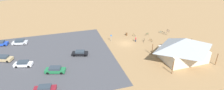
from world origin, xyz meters
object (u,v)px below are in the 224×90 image
Objects in this scene: lot_sign at (111,37)px; bicycle_yellow_yard_front at (134,35)px; car_black_second_row at (80,53)px; car_white_front_row at (23,64)px; trash_bin at (127,34)px; car_maroon_back_corner at (45,89)px; visitor_at_bikes at (136,39)px; bike_pavilion at (184,48)px; bicycle_black_yard_left at (144,41)px; bicycle_silver_edge_north at (165,33)px; car_green_near_entry at (55,70)px; car_tan_far_end at (3,58)px; bicycle_teal_yard_center at (161,32)px; bicycle_green_back_row at (147,34)px; car_silver_end_stall at (20,42)px; bicycle_orange_front_row at (151,40)px; bicycle_purple_lone_east at (168,31)px; car_blue_by_curb at (0,43)px.

bicycle_yellow_yard_front is at bearing -170.38° from lot_sign.
car_black_second_row is 13.99m from car_white_front_row.
trash_bin is at bearing -35.35° from bicycle_yellow_yard_front.
trash_bin is at bearing -139.82° from car_maroon_back_corner.
visitor_at_bikes reaches higher than trash_bin.
bike_pavilion is 33.87m from car_maroon_back_corner.
car_black_second_row reaches higher than bicycle_black_yard_left.
bicycle_silver_edge_north is 38.74m from car_green_near_entry.
car_white_front_row is 6.71m from car_tan_far_end.
bike_pavilion reaches higher than visitor_at_bikes.
bike_pavilion is at bearing 107.97° from bicycle_yellow_yard_front.
bicycle_black_yard_left is at bearing 18.18° from bicycle_silver_edge_north.
bike_pavilion is 13.99m from bicycle_black_yard_left.
car_black_second_row is at bearing -124.67° from car_maroon_back_corner.
bicycle_yellow_yard_front is at bearing -72.03° from bike_pavilion.
bicycle_teal_yard_center is at bearing -168.51° from car_white_front_row.
bicycle_silver_edge_north is 6.40m from bicycle_green_back_row.
car_maroon_back_corner is at bearing 31.45° from bicycle_green_back_row.
lot_sign is (14.18, -16.41, -1.96)m from bike_pavilion.
car_black_second_row is 2.71× the size of visitor_at_bikes.
car_silver_end_stall is (36.80, -9.54, 0.39)m from bicycle_black_yard_left.
bicycle_teal_yard_center is 46.03m from car_silver_end_stall.
bicycle_orange_front_row is 0.33× the size of car_tan_far_end.
bicycle_green_back_row is (6.27, -1.32, 0.02)m from bicycle_silver_edge_north.
bicycle_purple_lone_east is 1.00× the size of bicycle_orange_front_row.
bicycle_green_back_row is at bearing 3.91° from bicycle_purple_lone_east.
lot_sign reaches higher than car_blue_by_curb.
car_black_second_row is (24.93, -10.11, -2.65)m from bike_pavilion.
bicycle_orange_front_row is 30.49m from car_green_near_entry.
lot_sign is at bearing 24.43° from trash_bin.
bicycle_silver_edge_north is 0.32× the size of car_green_near_entry.
bicycle_black_yard_left is 0.31× the size of car_tan_far_end.
lot_sign is 1.43× the size of bicycle_silver_edge_north.
car_white_front_row is at bearing 15.27° from bicycle_yellow_yard_front.
lot_sign is 7.70m from visitor_at_bikes.
car_silver_end_stall is (-2.71, -9.34, 0.01)m from car_tan_far_end.
bicycle_green_back_row is 0.99× the size of visitor_at_bikes.
visitor_at_bikes is (-26.68, -16.24, 0.16)m from car_maroon_back_corner.
bicycle_purple_lone_east is 13.39m from bicycle_yellow_yard_front.
lot_sign is 0.49× the size of car_white_front_row.
bicycle_purple_lone_east is at bearing -159.92° from car_green_near_entry.
bicycle_black_yard_left reaches higher than bicycle_silver_edge_north.
lot_sign is at bearing -162.86° from car_white_front_row.
bicycle_teal_yard_center is 0.34× the size of car_blue_by_curb.
bike_pavilion reaches higher than trash_bin.
lot_sign reaches higher than trash_bin.
car_green_near_entry is (17.35, 12.72, -0.64)m from lot_sign.
bicycle_purple_lone_east is at bearing -175.84° from lot_sign.
bicycle_black_yard_left is (3.42, 4.50, 0.00)m from bicycle_green_back_row.
car_blue_by_curb reaches higher than bicycle_orange_front_row.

